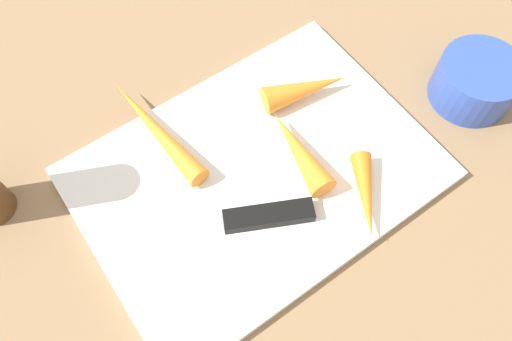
% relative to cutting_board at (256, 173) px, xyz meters
% --- Properties ---
extents(ground_plane, '(1.40, 1.40, 0.00)m').
position_rel_cutting_board_xyz_m(ground_plane, '(0.00, 0.00, -0.01)').
color(ground_plane, '#8C6D4C').
extents(cutting_board, '(0.36, 0.26, 0.01)m').
position_rel_cutting_board_xyz_m(cutting_board, '(0.00, 0.00, 0.00)').
color(cutting_board, white).
rests_on(cutting_board, ground_plane).
extents(knife, '(0.19, 0.11, 0.01)m').
position_rel_cutting_board_xyz_m(knife, '(0.03, 0.05, 0.01)').
color(knife, '#B7B7BC').
rests_on(knife, cutting_board).
extents(carrot_short, '(0.10, 0.06, 0.03)m').
position_rel_cutting_board_xyz_m(carrot_short, '(-0.10, -0.04, 0.02)').
color(carrot_short, orange).
rests_on(carrot_short, cutting_board).
extents(carrot_longest, '(0.04, 0.16, 0.02)m').
position_rel_cutting_board_xyz_m(carrot_longest, '(0.06, -0.10, 0.02)').
color(carrot_longest, orange).
rests_on(carrot_longest, cutting_board).
extents(carrot_long, '(0.04, 0.10, 0.03)m').
position_rel_cutting_board_xyz_m(carrot_long, '(-0.05, 0.01, 0.02)').
color(carrot_long, orange).
rests_on(carrot_long, cutting_board).
extents(carrot_shortest, '(0.07, 0.09, 0.02)m').
position_rel_cutting_board_xyz_m(carrot_shortest, '(-0.07, 0.09, 0.02)').
color(carrot_shortest, orange).
rests_on(carrot_shortest, cutting_board).
extents(small_bowl, '(0.09, 0.09, 0.05)m').
position_rel_cutting_board_xyz_m(small_bowl, '(-0.26, 0.06, 0.02)').
color(small_bowl, '#3351B2').
rests_on(small_bowl, ground_plane).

